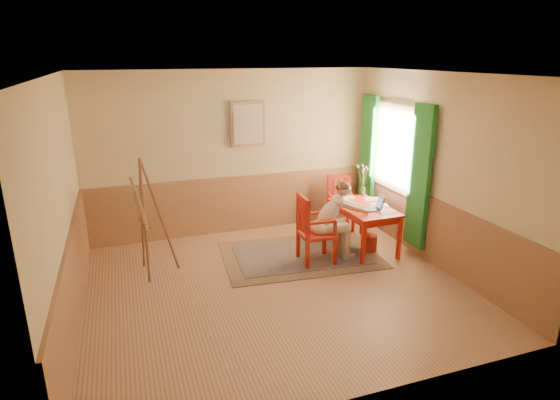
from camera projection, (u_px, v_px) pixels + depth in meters
name	position (u px, v px, depth m)	size (l,w,h in m)	color
room	(276.00, 188.00, 5.83)	(5.04, 4.54, 2.84)	tan
wainscot	(259.00, 232.00, 6.82)	(5.00, 4.50, 1.00)	#9E6B45
window	(393.00, 161.00, 7.59)	(0.12, 2.01, 2.20)	white
wall_portrait	(248.00, 124.00, 7.74)	(0.60, 0.05, 0.76)	tan
rug	(300.00, 255.00, 7.23)	(2.53, 1.80, 0.02)	#8C7251
table	(364.00, 212.00, 7.31)	(0.74, 1.21, 0.72)	red
chair_left	(313.00, 230.00, 6.84)	(0.51, 0.48, 1.06)	red
chair_back	(340.00, 203.00, 8.23)	(0.52, 0.53, 0.97)	red
figure	(334.00, 218.00, 6.90)	(0.91, 0.40, 1.23)	beige
laptop	(373.00, 207.00, 7.11)	(0.39, 0.27, 0.22)	#1E2338
papers	(371.00, 203.00, 7.43)	(0.68, 1.12, 0.00)	white
vase	(363.00, 181.00, 7.80)	(0.19, 0.28, 0.53)	#3F724C
wastebasket	(369.00, 243.00, 7.35)	(0.25, 0.25, 0.27)	#C13927
easel	(141.00, 207.00, 6.32)	(0.59, 0.76, 1.71)	brown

